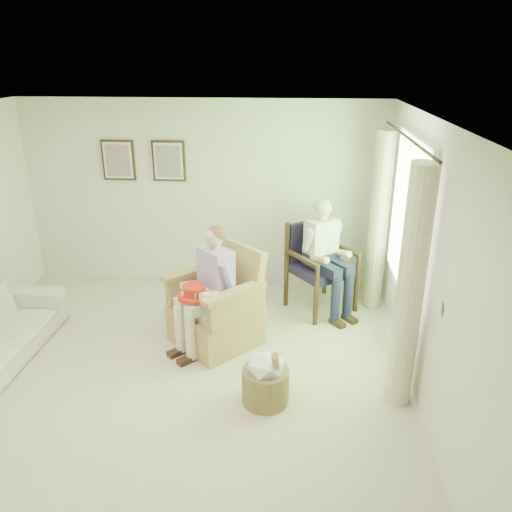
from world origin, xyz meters
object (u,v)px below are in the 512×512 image
wood_armchair (322,262)px  red_hat (194,293)px  wicker_armchair (216,313)px  person_wicker (212,281)px  hatbox (266,378)px  person_dark (323,249)px

wood_armchair → red_hat: (-1.42, -1.29, 0.12)m
wicker_armchair → wood_armchair: 1.62m
person_wicker → red_hat: person_wicker is taller
wicker_armchair → wood_armchair: size_ratio=1.00×
wicker_armchair → wood_armchair: (1.24, 1.01, 0.26)m
person_wicker → wood_armchair: bearing=87.0°
wood_armchair → person_wicker: 1.70m
hatbox → red_hat: bearing=136.3°
person_dark → red_hat: person_dark is taller
wood_armchair → person_wicker: (-1.24, -1.16, 0.21)m
person_dark → wood_armchair: bearing=52.5°
wicker_armchair → red_hat: wicker_armchair is taller
person_wicker → hatbox: size_ratio=2.09×
person_wicker → red_hat: size_ratio=3.85×
wicker_armchair → red_hat: size_ratio=3.10×
person_wicker → person_dark: bearing=82.1°
wood_armchair → hatbox: wood_armchair is taller
wicker_armchair → person_wicker: 0.49m
wicker_armchair → person_dark: 1.57m
person_wicker → person_dark: size_ratio=0.96×
wicker_armchair → red_hat: bearing=-79.1°
person_dark → wicker_armchair: bearing=176.2°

